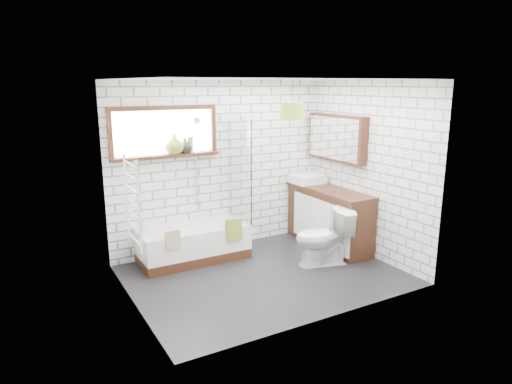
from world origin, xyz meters
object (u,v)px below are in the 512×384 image
vanity (329,217)px  pendant (292,111)px  basin (307,179)px  bathtub (194,243)px  toilet (323,237)px

vanity → pendant: 1.89m
basin → pendant: (-0.83, -0.75, 1.13)m
bathtub → basin: size_ratio=3.20×
vanity → pendant: (-0.89, -0.25, 1.65)m
toilet → pendant: (-0.33, 0.33, 1.71)m
vanity → basin: (-0.06, 0.50, 0.52)m
bathtub → basin: (1.99, 0.04, 0.73)m
bathtub → toilet: 1.83m
vanity → bathtub: bearing=167.3°
bathtub → toilet: toilet is taller
toilet → pendant: pendant is taller
toilet → vanity: bearing=150.9°
bathtub → pendant: bearing=-31.6°
vanity → basin: size_ratio=3.31×
bathtub → basin: 2.11m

